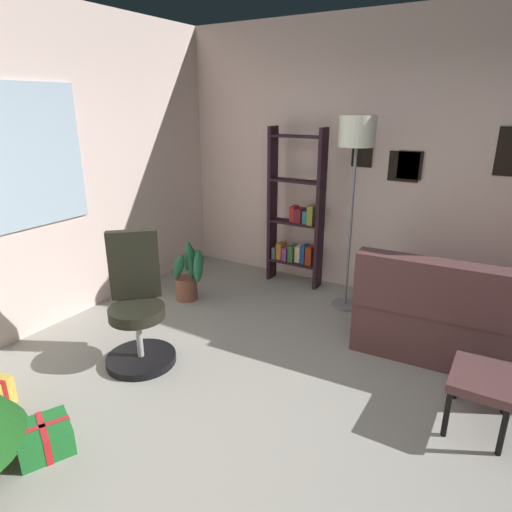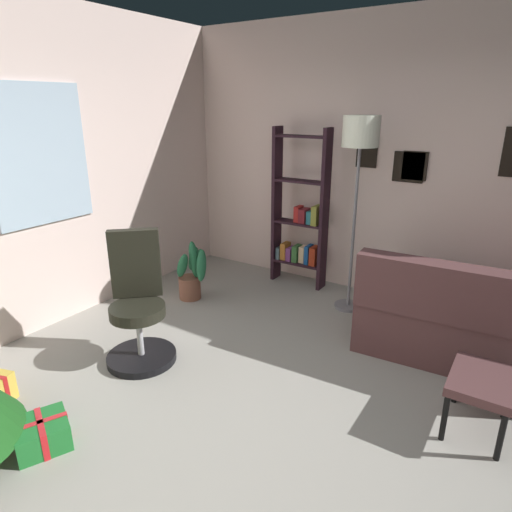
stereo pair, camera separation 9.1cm
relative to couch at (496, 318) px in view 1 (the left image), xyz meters
The scene contains 10 objects.
ground_plane 2.00m from the couch, 150.15° to the left, with size 4.82×5.29×0.10m, color #A09D94.
wall_back_with_windows 4.21m from the couch, 115.16° to the left, with size 4.82×0.12×2.87m.
wall_right_with_frames 1.68m from the couch, 52.52° to the left, with size 0.12×5.29×2.87m.
couch is the anchor object (origin of this frame).
footstool 1.10m from the couch, behind, with size 0.50×0.37×0.39m.
gift_box_green 3.51m from the couch, 140.61° to the left, with size 0.40×0.39×0.18m.
office_chair 2.98m from the couch, 123.88° to the left, with size 0.58×0.58×1.07m.
bookshelf 2.23m from the couch, 77.08° to the left, with size 0.18×0.64×1.78m.
floor_lamp 1.91m from the couch, 82.99° to the left, with size 0.34×0.34×1.91m.
potted_plant 2.93m from the couch, 100.14° to the left, with size 0.36×0.41×0.65m.
Camera 1 is at (-2.18, -0.97, 2.00)m, focal length 30.92 mm.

